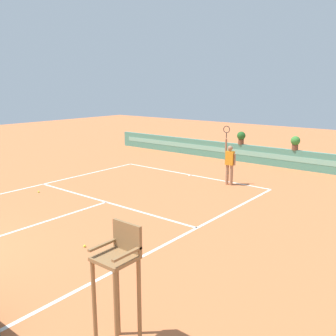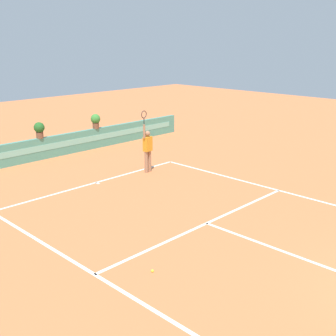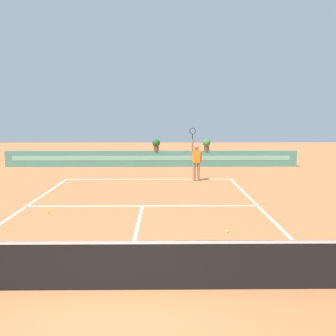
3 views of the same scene
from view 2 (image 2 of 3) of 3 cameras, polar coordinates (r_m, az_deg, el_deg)
The scene contains 7 objects.
ground_plane at distance 12.86m, azimuth 6.50°, elevation -7.75°, with size 60.00×60.00×0.00m, color #C66B3D.
court_lines at distance 13.27m, azimuth 4.04°, elevation -6.87°, with size 8.32×11.94×0.01m.
back_wall_barrier at distance 20.39m, azimuth -17.09°, elevation 2.29°, with size 18.00×0.21×1.00m.
tennis_player at distance 17.67m, azimuth -2.70°, elevation 2.72°, with size 0.62×0.26×2.58m.
tennis_ball_mid_court at distance 10.50m, azimuth -2.07°, elevation -13.37°, with size 0.07×0.07×0.07m, color #CCE033.
potted_plant_right at distance 21.98m, azimuth -9.52°, elevation 6.22°, with size 0.48×0.48×0.72m.
potted_plant_centre at distance 20.34m, azimuth -16.58°, elevation 4.94°, with size 0.48×0.48×0.72m.
Camera 2 is at (-9.33, -1.10, 5.27)m, focal length 46.31 mm.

